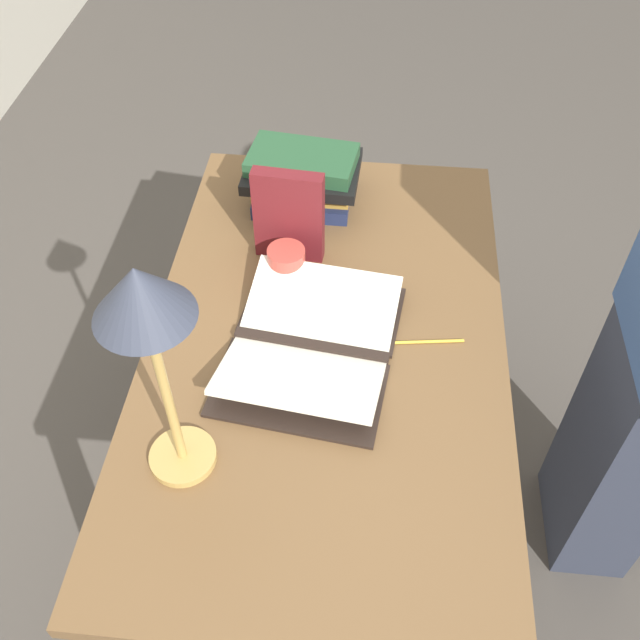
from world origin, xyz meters
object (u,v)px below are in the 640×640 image
object	(u,v)px
reading_lamp	(146,317)
coffee_mug	(287,264)
book_stack_tall	(303,177)
pencil	(423,342)
book_standing_upright	(289,216)
open_book	(311,343)

from	to	relation	value
reading_lamp	coffee_mug	xyz separation A→B (m)	(0.51, -0.13, -0.36)
reading_lamp	coffee_mug	distance (m)	0.64
book_stack_tall	pencil	world-z (taller)	book_stack_tall
reading_lamp	book_standing_upright	bearing A→B (deg)	-12.39
book_stack_tall	reading_lamp	size ratio (longest dim) A/B	0.60
pencil	open_book	bearing A→B (deg)	99.82
book_standing_upright	reading_lamp	xyz separation A→B (m)	(-0.59, 0.13, 0.28)
book_stack_tall	book_standing_upright	world-z (taller)	book_standing_upright
reading_lamp	coffee_mug	size ratio (longest dim) A/B	4.26
coffee_mug	pencil	bearing A→B (deg)	-118.60
book_stack_tall	pencil	bearing A→B (deg)	-146.03
book_standing_upright	coffee_mug	bearing A→B (deg)	-172.91
open_book	reading_lamp	size ratio (longest dim) A/B	0.97
coffee_mug	pencil	world-z (taller)	coffee_mug
coffee_mug	pencil	size ratio (longest dim) A/B	0.66
open_book	pencil	bearing A→B (deg)	-72.94
coffee_mug	book_standing_upright	bearing A→B (deg)	2.17
reading_lamp	pencil	world-z (taller)	reading_lamp
book_standing_upright	book_stack_tall	bearing A→B (deg)	3.00
book_stack_tall	open_book	bearing A→B (deg)	-171.58
open_book	reading_lamp	distance (m)	0.53
coffee_mug	pencil	xyz separation A→B (m)	(-0.18, -0.32, -0.04)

